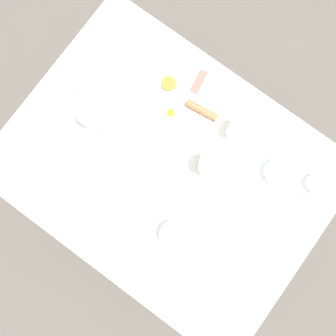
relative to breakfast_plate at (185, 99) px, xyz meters
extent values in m
plane|color=#4C4742|center=(0.23, 0.09, -0.75)|extent=(8.00, 8.00, 0.00)
cube|color=silver|center=(0.23, 0.09, -0.02)|extent=(0.80, 1.06, 0.03)
cylinder|color=brown|center=(-0.13, -0.39, -0.40)|extent=(0.04, 0.04, 0.71)
cylinder|color=brown|center=(0.58, -0.39, -0.40)|extent=(0.04, 0.04, 0.71)
cylinder|color=brown|center=(-0.13, 0.57, -0.40)|extent=(0.04, 0.04, 0.71)
cylinder|color=brown|center=(0.58, 0.57, -0.40)|extent=(0.04, 0.04, 0.71)
cylinder|color=white|center=(0.00, 0.00, 0.00)|extent=(0.28, 0.28, 0.01)
cylinder|color=white|center=(0.07, -0.01, 0.01)|extent=(0.07, 0.07, 0.00)
sphere|color=yellow|center=(0.07, -0.01, 0.02)|extent=(0.03, 0.03, 0.03)
cylinder|color=brown|center=(0.00, 0.07, 0.02)|extent=(0.04, 0.12, 0.03)
cube|color=#B74C42|center=(-0.07, 0.00, 0.01)|extent=(0.09, 0.04, 0.01)
cylinder|color=#D16023|center=(-0.01, -0.08, 0.01)|extent=(0.05, 0.05, 0.01)
cylinder|color=white|center=(0.22, -0.21, 0.04)|extent=(0.10, 0.10, 0.10)
cylinder|color=white|center=(0.22, -0.21, 0.09)|extent=(0.07, 0.07, 0.01)
sphere|color=white|center=(0.22, -0.21, 0.10)|extent=(0.02, 0.02, 0.02)
cone|color=white|center=(0.25, -0.15, 0.05)|extent=(0.04, 0.06, 0.05)
torus|color=white|center=(0.20, -0.26, 0.04)|extent=(0.04, 0.07, 0.08)
cylinder|color=white|center=(0.39, 0.23, 0.00)|extent=(0.13, 0.13, 0.01)
cylinder|color=white|center=(0.39, 0.23, 0.03)|extent=(0.08, 0.08, 0.06)
cylinder|color=olive|center=(0.39, 0.23, 0.02)|extent=(0.07, 0.07, 0.04)
torus|color=white|center=(0.40, 0.27, 0.03)|extent=(0.02, 0.04, 0.04)
cylinder|color=white|center=(0.02, 0.39, 0.00)|extent=(0.13, 0.13, 0.01)
cylinder|color=white|center=(0.02, 0.39, 0.03)|extent=(0.08, 0.08, 0.06)
cylinder|color=olive|center=(0.02, 0.39, 0.02)|extent=(0.07, 0.07, 0.04)
torus|color=white|center=(0.02, 0.43, 0.03)|extent=(0.01, 0.04, 0.04)
cylinder|color=white|center=(0.14, 0.19, 0.05)|extent=(0.07, 0.07, 0.11)
cylinder|color=white|center=(-0.01, 0.20, 0.04)|extent=(0.07, 0.07, 0.10)
cylinder|color=white|center=(-0.02, 0.51, 0.02)|extent=(0.06, 0.06, 0.06)
torus|color=white|center=(0.01, 0.51, 0.02)|extent=(0.04, 0.01, 0.04)
cube|color=white|center=(0.41, 0.47, 0.00)|extent=(0.18, 0.18, 0.01)
cube|color=silver|center=(0.47, -0.23, -0.01)|extent=(0.04, 0.18, 0.00)
cube|color=silver|center=(0.19, 0.48, -0.01)|extent=(0.05, 0.19, 0.00)
cube|color=silver|center=(0.43, 0.07, -0.01)|extent=(0.11, 0.12, 0.00)
camera|label=1|loc=(0.32, 0.16, 1.08)|focal=35.00mm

